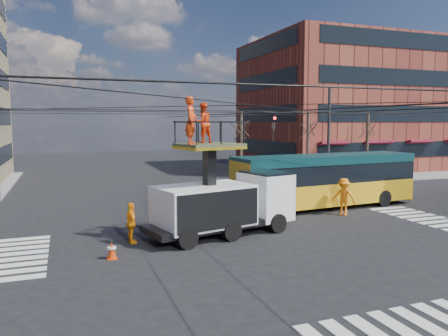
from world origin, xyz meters
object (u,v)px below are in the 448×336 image
(city_bus, at_px, (326,179))
(flagger, at_px, (344,197))
(traffic_cone, at_px, (112,250))
(utility_truck, at_px, (224,191))
(worker_ground, at_px, (131,223))

(city_bus, xyz_separation_m, flagger, (-0.24, -2.15, -0.70))
(traffic_cone, bearing_deg, utility_truck, 20.79)
(traffic_cone, distance_m, flagger, 13.40)
(utility_truck, xyz_separation_m, city_bus, (7.89, 3.73, -0.30))
(utility_truck, xyz_separation_m, flagger, (7.65, 1.58, -0.99))
(worker_ground, distance_m, flagger, 12.01)
(utility_truck, xyz_separation_m, worker_ground, (-4.24, -0.13, -1.14))
(traffic_cone, bearing_deg, city_bus, 23.54)
(utility_truck, relative_size, city_bus, 0.61)
(city_bus, xyz_separation_m, worker_ground, (-12.13, -3.86, -0.84))
(city_bus, distance_m, worker_ground, 12.75)
(utility_truck, bearing_deg, traffic_cone, -172.75)
(traffic_cone, bearing_deg, flagger, 15.48)
(utility_truck, xyz_separation_m, traffic_cone, (-5.25, -1.99, -1.69))
(city_bus, distance_m, flagger, 2.27)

